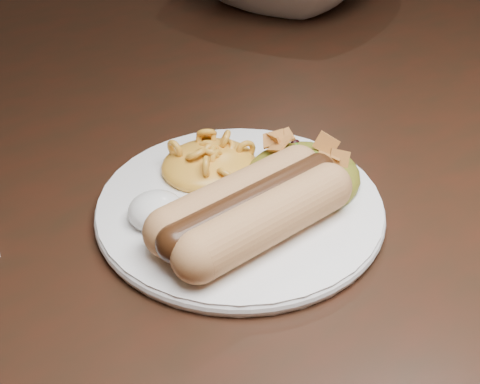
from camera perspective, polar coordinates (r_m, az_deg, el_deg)
table at (r=0.75m, az=-2.48°, el=0.76°), size 1.60×0.90×0.75m
plate at (r=0.55m, az=0.00°, el=-1.35°), size 0.26×0.26×0.01m
hotdog at (r=0.51m, az=1.02°, el=-1.35°), size 0.14×0.08×0.04m
mac_and_cheese at (r=0.58m, az=-2.70°, el=3.36°), size 0.09×0.08×0.03m
sour_cream at (r=0.53m, az=-7.19°, el=-1.14°), size 0.06×0.06×0.03m
taco_salad at (r=0.56m, az=5.43°, el=2.14°), size 0.10×0.10×0.04m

